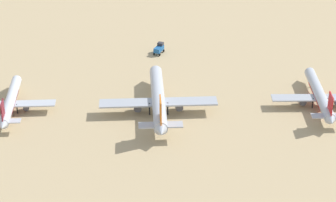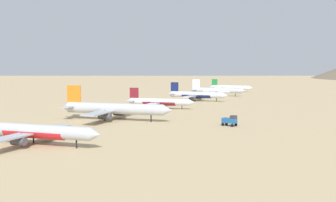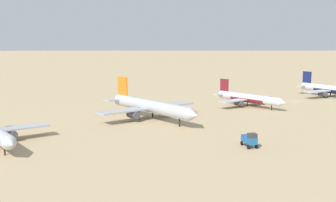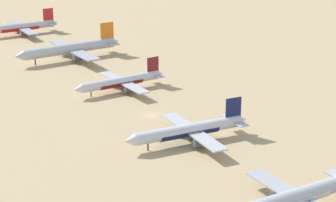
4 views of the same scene
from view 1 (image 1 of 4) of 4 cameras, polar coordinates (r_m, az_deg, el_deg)
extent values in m
cylinder|color=#B2B7C1|center=(234.16, 12.20, 0.55)|extent=(33.50, 5.53, 3.52)
cone|color=#B2B7C1|center=(250.03, 11.37, 2.47)|extent=(3.17, 3.62, 3.45)
cone|color=#B2B7C1|center=(218.80, 13.14, -1.61)|extent=(2.78, 3.32, 3.17)
cube|color=red|center=(219.69, 13.07, -0.25)|extent=(5.11, 0.63, 6.48)
cube|color=#A4A8B2|center=(220.99, 12.99, -1.18)|extent=(3.63, 11.28, 0.33)
cube|color=#A4A8B2|center=(233.24, 12.25, 0.26)|extent=(6.53, 31.72, 0.42)
cylinder|color=#4C4C54|center=(233.29, 10.85, 0.06)|extent=(4.01, 2.36, 2.13)
cylinder|color=#4C4C54|center=(235.76, 13.50, 0.08)|extent=(4.01, 2.36, 2.13)
cylinder|color=black|center=(246.13, 11.56, 1.48)|extent=(0.41, 0.41, 3.54)
cylinder|color=black|center=(232.61, 11.68, -0.17)|extent=(0.41, 0.41, 3.54)
cylinder|color=black|center=(233.68, 12.84, -0.17)|extent=(0.41, 0.41, 3.54)
cylinder|color=red|center=(234.28, 12.19, 0.50)|extent=(18.52, 4.63, 3.53)
cylinder|color=#B2B7C1|center=(224.91, -0.81, 0.26)|extent=(40.00, 4.97, 4.21)
cone|color=#B2B7C1|center=(244.36, -1.02, 2.63)|extent=(3.63, 4.20, 4.13)
cone|color=#B2B7C1|center=(206.12, -0.55, -2.52)|extent=(3.18, 3.85, 3.79)
cube|color=orange|center=(207.15, -0.61, -0.78)|extent=(6.11, 0.50, 7.76)
cube|color=#A4A8B2|center=(208.78, -0.60, -1.96)|extent=(3.80, 13.38, 0.40)
cube|color=#A4A8B2|center=(223.79, -0.79, -0.10)|extent=(6.26, 37.81, 0.50)
cylinder|color=#4C4C54|center=(225.16, -2.49, -0.38)|extent=(4.71, 2.64, 2.55)
cylinder|color=#4C4C54|center=(225.62, 0.90, -0.30)|extent=(4.71, 2.64, 2.55)
cylinder|color=black|center=(239.57, -0.95, 1.41)|extent=(0.49, 0.49, 4.24)
cylinder|color=black|center=(223.59, -1.51, -0.66)|extent=(0.49, 0.49, 4.24)
cylinder|color=black|center=(223.79, -0.03, -0.63)|extent=(0.49, 0.49, 4.24)
cylinder|color=silver|center=(231.15, -12.69, 0.03)|extent=(30.71, 3.76, 3.24)
cone|color=silver|center=(245.85, -12.15, 1.85)|extent=(2.78, 3.22, 3.17)
cone|color=silver|center=(216.87, -13.30, -2.01)|extent=(2.43, 2.95, 2.91)
cube|color=maroon|center=(217.70, -13.29, -0.75)|extent=(4.69, 0.38, 5.96)
cube|color=#B6BBC5|center=(218.90, -13.21, -1.61)|extent=(2.90, 10.27, 0.31)
cube|color=#B6BBC5|center=(230.29, -12.72, -0.24)|extent=(4.76, 29.03, 0.38)
cylinder|color=#4C4C54|center=(230.61, -11.42, -0.39)|extent=(3.61, 2.02, 1.96)
cylinder|color=black|center=(242.24, -12.26, 0.91)|extent=(0.37, 0.37, 3.25)
cylinder|color=black|center=(230.58, -13.26, -0.66)|extent=(0.37, 0.37, 3.25)
cylinder|color=black|center=(229.83, -12.17, -0.63)|extent=(0.37, 0.37, 3.25)
cylinder|color=maroon|center=(231.26, -12.68, -0.02)|extent=(16.92, 3.53, 3.24)
cube|color=#1E5999|center=(266.81, -0.75, 4.26)|extent=(5.68, 4.36, 1.70)
cube|color=#333338|center=(267.69, -0.61, 4.67)|extent=(2.53, 2.65, 1.10)
cylinder|color=black|center=(269.45, -0.81, 4.18)|extent=(1.14, 0.80, 1.10)
cylinder|color=black|center=(268.64, -0.36, 4.11)|extent=(1.14, 0.80, 1.10)
cylinder|color=black|center=(266.13, -1.14, 3.86)|extent=(1.14, 0.80, 1.10)
cylinder|color=black|center=(265.31, -0.69, 3.79)|extent=(1.14, 0.80, 1.10)
camera|label=2|loc=(318.67, 25.94, 9.02)|focal=43.73mm
camera|label=3|loc=(334.67, 13.09, 13.10)|focal=44.45mm
camera|label=4|loc=(390.14, -42.15, 15.92)|focal=70.99mm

